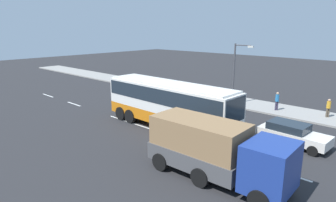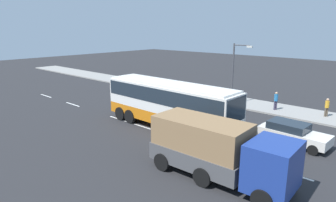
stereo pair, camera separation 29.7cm
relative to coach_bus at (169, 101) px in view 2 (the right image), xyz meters
The scene contains 9 objects.
ground_plane 2.84m from the coach_bus, 149.13° to the left, with size 120.00×120.00×0.00m, color #28282B.
sidewalk_curb 10.88m from the coach_bus, 98.38° to the left, with size 80.00×4.00×0.15m, color gray.
lane_centreline 4.34m from the coach_bus, 162.97° to the right, with size 29.46×0.16×0.01m.
coach_bus is the anchor object (origin of this frame).
cargo_truck 7.95m from the coach_bus, 30.89° to the right, with size 7.40×2.77×2.91m.
car_white_minivan 8.72m from the coach_bus, 20.77° to the left, with size 4.47×2.09×1.44m.
pedestrian_near_curb 13.58m from the coach_bus, 52.70° to the left, with size 0.32×0.32×1.57m.
pedestrian_at_crossing 10.84m from the coach_bus, 67.32° to the left, with size 0.32×0.32×1.68m.
street_lamp 9.26m from the coach_bus, 88.15° to the left, with size 1.92×0.24×5.89m.
Camera 2 is at (15.47, -16.68, 7.43)m, focal length 31.08 mm.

